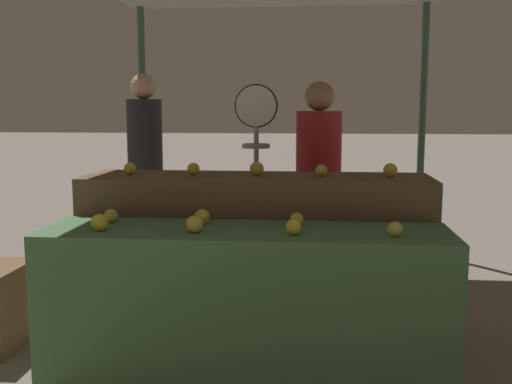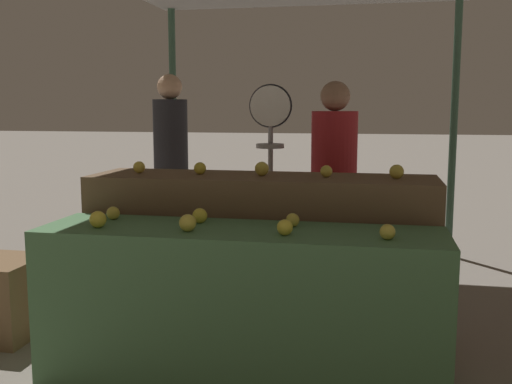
% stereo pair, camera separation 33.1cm
% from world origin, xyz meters
% --- Properties ---
extents(ground_plane, '(60.00, 60.00, 0.00)m').
position_xyz_m(ground_plane, '(0.00, 0.00, 0.00)').
color(ground_plane, gray).
extents(display_counter_front, '(2.08, 0.55, 0.82)m').
position_xyz_m(display_counter_front, '(0.00, 0.00, 0.41)').
color(display_counter_front, '#4C7A4C').
rests_on(display_counter_front, ground_plane).
extents(display_counter_back, '(2.08, 0.55, 1.02)m').
position_xyz_m(display_counter_back, '(0.00, 0.60, 0.51)').
color(display_counter_back, brown).
rests_on(display_counter_back, ground_plane).
extents(apple_front_0, '(0.09, 0.09, 0.09)m').
position_xyz_m(apple_front_0, '(-0.72, -0.11, 0.86)').
color(apple_front_0, gold).
rests_on(apple_front_0, display_counter_front).
extents(apple_front_1, '(0.09, 0.09, 0.09)m').
position_xyz_m(apple_front_1, '(-0.24, -0.11, 0.86)').
color(apple_front_1, gold).
rests_on(apple_front_1, display_counter_front).
extents(apple_front_2, '(0.08, 0.08, 0.08)m').
position_xyz_m(apple_front_2, '(0.25, -0.10, 0.86)').
color(apple_front_2, gold).
rests_on(apple_front_2, display_counter_front).
extents(apple_front_3, '(0.07, 0.07, 0.07)m').
position_xyz_m(apple_front_3, '(0.73, -0.10, 0.86)').
color(apple_front_3, gold).
rests_on(apple_front_3, display_counter_front).
extents(apple_front_4, '(0.07, 0.07, 0.07)m').
position_xyz_m(apple_front_4, '(-0.74, 0.12, 0.86)').
color(apple_front_4, gold).
rests_on(apple_front_4, display_counter_front).
extents(apple_front_5, '(0.08, 0.08, 0.08)m').
position_xyz_m(apple_front_5, '(-0.25, 0.11, 0.86)').
color(apple_front_5, gold).
rests_on(apple_front_5, display_counter_front).
extents(apple_front_6, '(0.07, 0.07, 0.07)m').
position_xyz_m(apple_front_6, '(0.26, 0.11, 0.85)').
color(apple_front_6, gold).
rests_on(apple_front_6, display_counter_front).
extents(apple_back_0, '(0.07, 0.07, 0.07)m').
position_xyz_m(apple_back_0, '(-0.78, 0.59, 1.06)').
color(apple_back_0, yellow).
rests_on(apple_back_0, display_counter_back).
extents(apple_back_1, '(0.08, 0.08, 0.08)m').
position_xyz_m(apple_back_1, '(-0.39, 0.61, 1.06)').
color(apple_back_1, gold).
rests_on(apple_back_1, display_counter_back).
extents(apple_back_2, '(0.09, 0.09, 0.09)m').
position_xyz_m(apple_back_2, '(0.00, 0.60, 1.07)').
color(apple_back_2, gold).
rests_on(apple_back_2, display_counter_back).
extents(apple_back_3, '(0.07, 0.07, 0.07)m').
position_xyz_m(apple_back_3, '(0.39, 0.60, 1.06)').
color(apple_back_3, gold).
rests_on(apple_back_3, display_counter_back).
extents(apple_back_4, '(0.08, 0.08, 0.08)m').
position_xyz_m(apple_back_4, '(0.79, 0.60, 1.07)').
color(apple_back_4, gold).
rests_on(apple_back_4, display_counter_back).
extents(produce_scale, '(0.31, 0.20, 1.60)m').
position_xyz_m(produce_scale, '(-0.07, 1.31, 1.18)').
color(produce_scale, '#99999E').
rests_on(produce_scale, ground_plane).
extents(person_vendor_at_scale, '(0.36, 0.36, 1.62)m').
position_xyz_m(person_vendor_at_scale, '(0.38, 1.42, 0.94)').
color(person_vendor_at_scale, '#2D2D38').
rests_on(person_vendor_at_scale, ground_plane).
extents(person_customer_left, '(0.41, 0.41, 1.73)m').
position_xyz_m(person_customer_left, '(-1.18, 2.34, 1.02)').
color(person_customer_left, '#2D2D38').
rests_on(person_customer_left, ground_plane).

